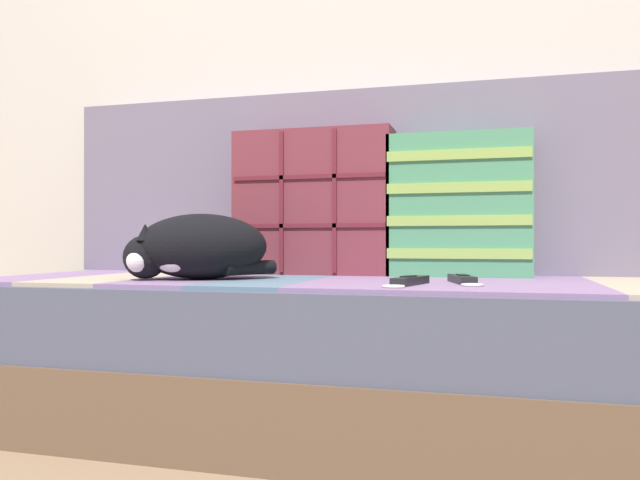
# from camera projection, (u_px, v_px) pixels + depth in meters

# --- Properties ---
(ground_plane) EXTENTS (14.00, 14.00, 0.00)m
(ground_plane) POSITION_uv_depth(u_px,v_px,m) (307.00, 443.00, 1.49)
(ground_plane) COLOR #937556
(wall_behind) EXTENTS (6.00, 0.06, 2.50)m
(wall_behind) POSITION_uv_depth(u_px,v_px,m) (357.00, 10.00, 2.06)
(wall_behind) COLOR beige
(wall_behind) RESTS_ON ground_plane
(couch) EXTENTS (1.88, 0.79, 0.39)m
(couch) POSITION_uv_depth(u_px,v_px,m) (324.00, 352.00, 1.64)
(couch) COLOR brown
(couch) RESTS_ON ground_plane
(sofa_backrest) EXTENTS (1.85, 0.14, 0.56)m
(sofa_backrest) POSITION_uv_depth(u_px,v_px,m) (351.00, 183.00, 1.96)
(sofa_backrest) COLOR slate
(sofa_backrest) RESTS_ON couch
(throw_pillow_quilted) EXTENTS (0.47, 0.14, 0.42)m
(throw_pillow_quilted) POSITION_uv_depth(u_px,v_px,m) (314.00, 203.00, 1.84)
(throw_pillow_quilted) COLOR brown
(throw_pillow_quilted) RESTS_ON couch
(throw_pillow_striped) EXTENTS (0.39, 0.14, 0.39)m
(throw_pillow_striped) POSITION_uv_depth(u_px,v_px,m) (459.00, 205.00, 1.73)
(throw_pillow_striped) COLOR #4C9366
(throw_pillow_striped) RESTS_ON couch
(sleeping_cat) EXTENTS (0.39, 0.34, 0.17)m
(sleeping_cat) POSITION_uv_depth(u_px,v_px,m) (195.00, 248.00, 1.58)
(sleeping_cat) COLOR black
(sleeping_cat) RESTS_ON couch
(game_remote_near) EXTENTS (0.09, 0.20, 0.02)m
(game_remote_near) POSITION_uv_depth(u_px,v_px,m) (463.00, 280.00, 1.43)
(game_remote_near) COLOR black
(game_remote_near) RESTS_ON couch
(game_remote_far) EXTENTS (0.09, 0.20, 0.02)m
(game_remote_far) POSITION_uv_depth(u_px,v_px,m) (409.00, 281.00, 1.37)
(game_remote_far) COLOR black
(game_remote_far) RESTS_ON couch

